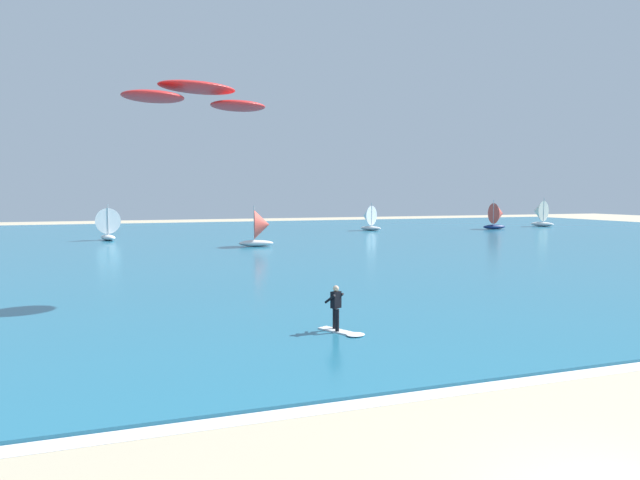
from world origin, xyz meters
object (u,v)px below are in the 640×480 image
(kite, at_px, (198,96))
(sailboat_trailing, at_px, (106,224))
(sailboat_mid_left, at_px, (368,218))
(kitesurfer, at_px, (340,316))
(sailboat_mid_right, at_px, (261,228))
(sailboat_far_right, at_px, (498,216))
(sailboat_leading, at_px, (539,213))

(kite, xyz_separation_m, sailboat_trailing, (-4.42, 39.10, -7.62))
(sailboat_mid_left, bearing_deg, kitesurfer, -115.57)
(sailboat_mid_right, distance_m, sailboat_far_right, 40.99)
(sailboat_leading, bearing_deg, kitesurfer, -135.70)
(sailboat_trailing, bearing_deg, sailboat_far_right, 2.31)
(kite, distance_m, sailboat_trailing, 40.08)
(kitesurfer, relative_size, sailboat_mid_left, 0.53)
(sailboat_mid_left, height_order, sailboat_far_right, sailboat_far_right)
(kitesurfer, height_order, sailboat_far_right, sailboat_far_right)
(sailboat_mid_right, bearing_deg, sailboat_mid_left, 43.58)
(sailboat_far_right, relative_size, sailboat_trailing, 1.06)
(kite, relative_size, sailboat_mid_right, 1.89)
(sailboat_leading, bearing_deg, sailboat_trailing, -174.71)
(sailboat_mid_right, height_order, sailboat_far_right, sailboat_far_right)
(sailboat_far_right, height_order, sailboat_leading, sailboat_leading)
(kite, bearing_deg, sailboat_trailing, 96.45)
(kite, distance_m, sailboat_mid_left, 53.97)
(sailboat_far_right, xyz_separation_m, sailboat_leading, (10.45, 3.68, 0.12))
(sailboat_far_right, bearing_deg, sailboat_trailing, -177.69)
(sailboat_leading, bearing_deg, kite, -142.24)
(kitesurfer, bearing_deg, sailboat_mid_left, 64.43)
(sailboat_mid_left, distance_m, sailboat_far_right, 18.80)
(sailboat_far_right, bearing_deg, sailboat_mid_left, 168.86)
(sailboat_mid_left, distance_m, sailboat_leading, 28.89)
(kitesurfer, distance_m, sailboat_leading, 75.70)
(sailboat_leading, bearing_deg, sailboat_far_right, -160.58)
(kite, xyz_separation_m, sailboat_mid_left, (29.06, 44.83, -7.66))
(sailboat_mid_right, xyz_separation_m, sailboat_far_right, (38.11, 15.08, 0.11))
(sailboat_mid_left, xyz_separation_m, sailboat_trailing, (-33.48, -5.73, 0.04))
(kite, xyz_separation_m, sailboat_mid_right, (9.39, 26.12, -7.63))
(kitesurfer, distance_m, kite, 12.46)
(sailboat_trailing, bearing_deg, sailboat_mid_right, -43.22)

